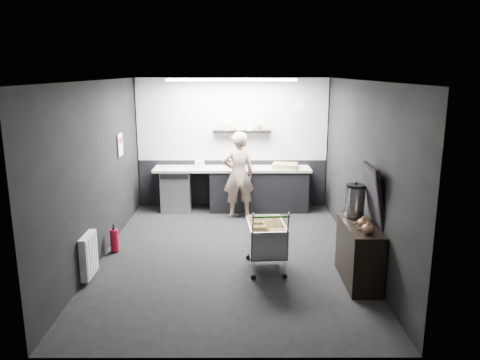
{
  "coord_description": "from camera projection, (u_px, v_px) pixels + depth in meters",
  "views": [
    {
      "loc": [
        0.14,
        -6.95,
        2.84
      ],
      "look_at": [
        0.16,
        0.4,
        1.11
      ],
      "focal_mm": 35.0,
      "sensor_mm": 36.0,
      "label": 1
    }
  ],
  "objects": [
    {
      "name": "ceiling_strip",
      "position": [
        231.0,
        80.0,
        8.61
      ],
      "size": [
        2.4,
        0.2,
        0.04
      ],
      "primitive_type": "cube",
      "color": "white",
      "rests_on": "ceiling"
    },
    {
      "name": "poster",
      "position": [
        120.0,
        145.0,
        8.33
      ],
      "size": [
        0.02,
        0.3,
        0.4
      ],
      "primitive_type": "cube",
      "color": "white",
      "rests_on": "wall_left"
    },
    {
      "name": "wall_clock",
      "position": [
        300.0,
        105.0,
        9.58
      ],
      "size": [
        0.2,
        0.03,
        0.2
      ],
      "primitive_type": "cylinder",
      "rotation": [
        1.57,
        0.0,
        0.0
      ],
      "color": "white",
      "rests_on": "wall_back"
    },
    {
      "name": "fire_extinguisher",
      "position": [
        114.0,
        239.0,
        7.45
      ],
      "size": [
        0.13,
        0.13,
        0.44
      ],
      "color": "#AA0B22",
      "rests_on": "floor"
    },
    {
      "name": "sideboard",
      "position": [
        360.0,
        245.0,
        6.37
      ],
      "size": [
        0.46,
        1.09,
        1.63
      ],
      "color": "black",
      "rests_on": "floor"
    },
    {
      "name": "radiator",
      "position": [
        89.0,
        255.0,
        6.46
      ],
      "size": [
        0.1,
        0.5,
        0.6
      ],
      "primitive_type": "cube",
      "color": "white",
      "rests_on": "wall_left"
    },
    {
      "name": "white_container",
      "position": [
        200.0,
        165.0,
        9.5
      ],
      "size": [
        0.18,
        0.15,
        0.15
      ],
      "primitive_type": "cube",
      "rotation": [
        0.0,
        0.0,
        -0.09
      ],
      "color": "white",
      "rests_on": "prep_counter"
    },
    {
      "name": "dado_panel",
      "position": [
        232.0,
        183.0,
        9.96
      ],
      "size": [
        3.95,
        0.02,
        1.0
      ],
      "primitive_type": "cube",
      "color": "black",
      "rests_on": "wall_back"
    },
    {
      "name": "wall_right",
      "position": [
        361.0,
        171.0,
        7.11
      ],
      "size": [
        0.0,
        5.5,
        5.5
      ],
      "primitive_type": "plane",
      "rotation": [
        1.57,
        0.0,
        -1.57
      ],
      "color": "black",
      "rests_on": "floor"
    },
    {
      "name": "person",
      "position": [
        238.0,
        175.0,
        9.14
      ],
      "size": [
        0.69,
        0.52,
        1.71
      ],
      "primitive_type": "imported",
      "rotation": [
        0.0,
        0.0,
        3.34
      ],
      "color": "beige",
      "rests_on": "floor"
    },
    {
      "name": "prep_counter",
      "position": [
        239.0,
        189.0,
        9.67
      ],
      "size": [
        3.2,
        0.61,
        0.9
      ],
      "color": "black",
      "rests_on": "floor"
    },
    {
      "name": "shopping_cart",
      "position": [
        266.0,
        239.0,
        6.77
      ],
      "size": [
        0.58,
        0.91,
        0.96
      ],
      "color": "silver",
      "rests_on": "floor"
    },
    {
      "name": "pink_tub",
      "position": [
        236.0,
        163.0,
        9.55
      ],
      "size": [
        0.2,
        0.2,
        0.2
      ],
      "primitive_type": "cylinder",
      "color": "silver",
      "rests_on": "prep_counter"
    },
    {
      "name": "ceiling",
      "position": [
        229.0,
        80.0,
        6.8
      ],
      "size": [
        5.5,
        5.5,
        0.0
      ],
      "primitive_type": "plane",
      "rotation": [
        3.14,
        0.0,
        0.0
      ],
      "color": "white",
      "rests_on": "wall_back"
    },
    {
      "name": "kitchen_wall_panel",
      "position": [
        232.0,
        120.0,
        9.65
      ],
      "size": [
        3.95,
        0.02,
        1.7
      ],
      "primitive_type": "cube",
      "color": "#B7B7B2",
      "rests_on": "wall_back"
    },
    {
      "name": "wall_back",
      "position": [
        232.0,
        143.0,
        9.79
      ],
      "size": [
        5.5,
        0.0,
        5.5
      ],
      "primitive_type": "plane",
      "rotation": [
        1.57,
        0.0,
        0.0
      ],
      "color": "black",
      "rests_on": "floor"
    },
    {
      "name": "wall_left",
      "position": [
        98.0,
        171.0,
        7.11
      ],
      "size": [
        0.0,
        5.5,
        5.5
      ],
      "primitive_type": "plane",
      "rotation": [
        1.57,
        0.0,
        1.57
      ],
      "color": "black",
      "rests_on": "floor"
    },
    {
      "name": "floating_shelf",
      "position": [
        242.0,
        131.0,
        9.6
      ],
      "size": [
        1.2,
        0.22,
        0.04
      ],
      "primitive_type": "cube",
      "color": "black",
      "rests_on": "wall_back"
    },
    {
      "name": "cardboard_box",
      "position": [
        285.0,
        166.0,
        9.51
      ],
      "size": [
        0.56,
        0.47,
        0.1
      ],
      "primitive_type": "cube",
      "rotation": [
        0.0,
        0.0,
        -0.22
      ],
      "color": "#A38757",
      "rests_on": "prep_counter"
    },
    {
      "name": "wall_front",
      "position": [
        224.0,
        232.0,
        4.43
      ],
      "size": [
        5.5,
        0.0,
        5.5
      ],
      "primitive_type": "plane",
      "rotation": [
        -1.57,
        0.0,
        0.0
      ],
      "color": "black",
      "rests_on": "floor"
    },
    {
      "name": "poster_red_band",
      "position": [
        120.0,
        141.0,
        8.31
      ],
      "size": [
        0.02,
        0.22,
        0.1
      ],
      "primitive_type": "cube",
      "color": "red",
      "rests_on": "poster"
    },
    {
      "name": "floor",
      "position": [
        230.0,
        254.0,
        7.42
      ],
      "size": [
        5.5,
        5.5,
        0.0
      ],
      "primitive_type": "plane",
      "color": "black",
      "rests_on": "ground"
    }
  ]
}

